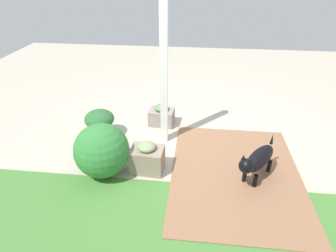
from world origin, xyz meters
TOP-DOWN VIEW (x-y plane):
  - ground_plane at (0.00, 0.00)m, footprint 12.00×12.00m
  - brick_path at (-0.70, 0.73)m, footprint 1.80×2.40m
  - porch_pillar at (0.41, -0.05)m, footprint 0.11×0.11m
  - stone_planter_nearest at (0.53, -0.57)m, footprint 0.47×0.37m
  - stone_planter_mid at (0.56, 0.77)m, footprint 0.48×0.37m
  - round_shrub at (1.16, 0.90)m, footprint 0.76×0.76m
  - terracotta_pot_broad at (1.51, -0.05)m, footprint 0.49×0.49m
  - dog at (-0.95, 0.81)m, footprint 0.61×0.76m

SIDE VIEW (x-z plane):
  - ground_plane at x=0.00m, z-range 0.00..0.00m
  - brick_path at x=-0.70m, z-range 0.00..0.02m
  - stone_planter_nearest at x=0.53m, z-range -0.02..0.37m
  - stone_planter_mid at x=0.56m, z-range -0.02..0.44m
  - terracotta_pot_broad at x=1.51m, z-range 0.05..0.53m
  - dog at x=-0.95m, z-range 0.05..0.62m
  - round_shrub at x=1.16m, z-range 0.00..0.76m
  - porch_pillar at x=0.41m, z-range 0.00..2.42m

